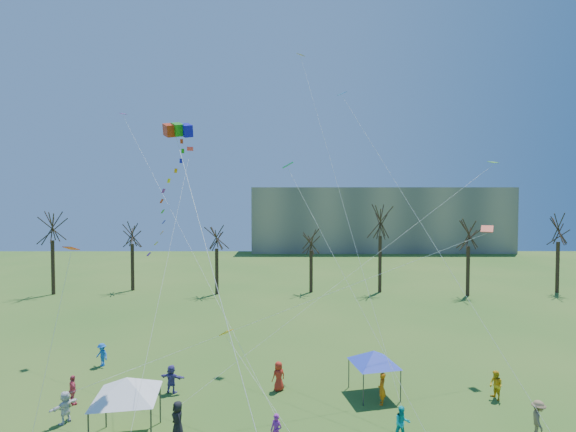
{
  "coord_description": "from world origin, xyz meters",
  "views": [
    {
      "loc": [
        0.1,
        -14.78,
        11.69
      ],
      "look_at": [
        0.13,
        5.0,
        11.0
      ],
      "focal_mm": 25.0,
      "sensor_mm": 36.0,
      "label": 1
    }
  ],
  "objects_px": {
    "canopy_tent_blue": "(374,357)",
    "big_box_kite": "(171,199)",
    "distant_building": "(378,219)",
    "canopy_tent_white": "(127,387)"
  },
  "relations": [
    {
      "from": "distant_building",
      "to": "big_box_kite",
      "type": "height_order",
      "value": "big_box_kite"
    },
    {
      "from": "canopy_tent_blue",
      "to": "big_box_kite",
      "type": "bearing_deg",
      "value": -166.2
    },
    {
      "from": "distant_building",
      "to": "big_box_kite",
      "type": "distance_m",
      "value": 80.77
    },
    {
      "from": "distant_building",
      "to": "canopy_tent_blue",
      "type": "xyz_separation_m",
      "value": [
        -16.65,
        -72.83,
        -5.22
      ]
    },
    {
      "from": "distant_building",
      "to": "canopy_tent_white",
      "type": "distance_m",
      "value": 83.17
    },
    {
      "from": "big_box_kite",
      "to": "distant_building",
      "type": "bearing_deg",
      "value": 69.66
    },
    {
      "from": "canopy_tent_white",
      "to": "canopy_tent_blue",
      "type": "xyz_separation_m",
      "value": [
        13.11,
        4.69,
        -0.38
      ]
    },
    {
      "from": "distant_building",
      "to": "canopy_tent_white",
      "type": "height_order",
      "value": "distant_building"
    },
    {
      "from": "big_box_kite",
      "to": "canopy_tent_white",
      "type": "bearing_deg",
      "value": -132.5
    },
    {
      "from": "distant_building",
      "to": "big_box_kite",
      "type": "relative_size",
      "value": 3.45
    }
  ]
}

